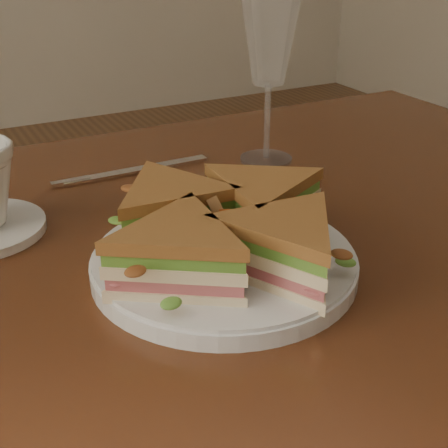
% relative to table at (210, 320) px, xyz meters
% --- Properties ---
extents(table, '(1.20, 0.80, 0.75)m').
position_rel_table_xyz_m(table, '(0.00, 0.00, 0.00)').
color(table, '#37190C').
rests_on(table, ground).
extents(plate, '(0.25, 0.25, 0.02)m').
position_rel_table_xyz_m(plate, '(-0.01, -0.06, 0.11)').
color(plate, silver).
rests_on(plate, table).
extents(sandwich_wedges, '(0.30, 0.30, 0.06)m').
position_rel_table_xyz_m(sandwich_wedges, '(-0.01, -0.06, 0.14)').
color(sandwich_wedges, '#FFEABC').
rests_on(sandwich_wedges, plate).
extents(crisps_mound, '(0.09, 0.09, 0.05)m').
position_rel_table_xyz_m(crisps_mound, '(-0.01, -0.06, 0.14)').
color(crisps_mound, '#CC521A').
rests_on(crisps_mound, plate).
extents(spoon, '(0.18, 0.03, 0.01)m').
position_rel_table_xyz_m(spoon, '(-0.04, 0.04, 0.10)').
color(spoon, silver).
rests_on(spoon, table).
extents(knife, '(0.22, 0.02, 0.00)m').
position_rel_table_xyz_m(knife, '(-0.01, 0.22, 0.10)').
color(knife, silver).
rests_on(knife, table).
extents(wine_glass, '(0.08, 0.08, 0.22)m').
position_rel_table_xyz_m(wine_glass, '(0.18, 0.18, 0.26)').
color(wine_glass, white).
rests_on(wine_glass, table).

